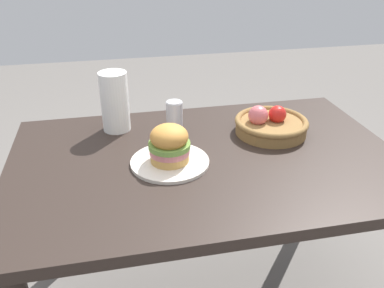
{
  "coord_description": "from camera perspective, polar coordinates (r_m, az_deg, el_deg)",
  "views": [
    {
      "loc": [
        -0.31,
        -1.24,
        1.47
      ],
      "look_at": [
        -0.05,
        -0.01,
        0.81
      ],
      "focal_mm": 38.18,
      "sensor_mm": 36.0,
      "label": 1
    }
  ],
  "objects": [
    {
      "name": "paper_towel_roll",
      "position": [
        1.65,
        -10.73,
        5.82
      ],
      "size": [
        0.11,
        0.11,
        0.24
      ],
      "primitive_type": "cylinder",
      "color": "white",
      "rests_on": "dining_table"
    },
    {
      "name": "fruit_basket",
      "position": [
        1.65,
        10.91,
        2.76
      ],
      "size": [
        0.29,
        0.29,
        0.12
      ],
      "color": "olive",
      "rests_on": "dining_table"
    },
    {
      "name": "soda_can",
      "position": [
        1.63,
        -2.47,
        3.9
      ],
      "size": [
        0.07,
        0.07,
        0.13
      ],
      "color": "silver",
      "rests_on": "dining_table"
    },
    {
      "name": "sandwich",
      "position": [
        1.39,
        -3.18,
        0.03
      ],
      "size": [
        0.14,
        0.14,
        0.13
      ],
      "color": "tan",
      "rests_on": "plate"
    },
    {
      "name": "dining_table",
      "position": [
        1.52,
        1.97,
        -5.07
      ],
      "size": [
        1.4,
        0.9,
        0.75
      ],
      "color": "#2D231E",
      "rests_on": "ground_plane"
    },
    {
      "name": "plate",
      "position": [
        1.42,
        -3.11,
        -2.52
      ],
      "size": [
        0.27,
        0.27,
        0.01
      ],
      "primitive_type": "cylinder",
      "color": "silver",
      "rests_on": "dining_table"
    }
  ]
}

